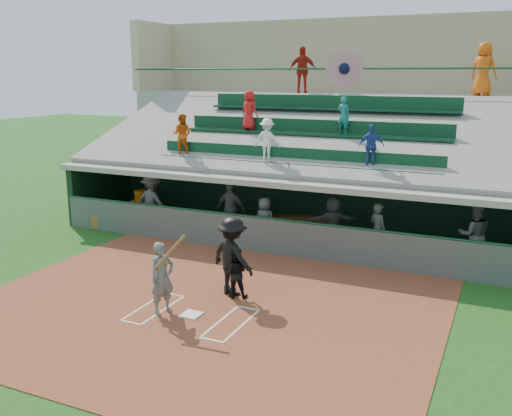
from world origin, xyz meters
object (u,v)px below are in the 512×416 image
at_px(batter_at_plate, 162,278).
at_px(catcher, 235,273).
at_px(white_table, 140,212).
at_px(water_cooler, 141,196).
at_px(home_plate, 191,315).

relative_size(batter_at_plate, catcher, 1.55).
height_order(white_table, water_cooler, water_cooler).
height_order(batter_at_plate, catcher, batter_at_plate).
height_order(home_plate, water_cooler, water_cooler).
height_order(catcher, white_table, catcher).
distance_m(home_plate, catcher, 1.60).
xyz_separation_m(home_plate, batter_at_plate, (-0.65, -0.15, 0.84)).
distance_m(home_plate, white_table, 8.89).
bearing_deg(catcher, batter_at_plate, 35.35).
bearing_deg(catcher, water_cooler, -58.16).
relative_size(home_plate, batter_at_plate, 0.22).
height_order(batter_at_plate, white_table, batter_at_plate).
bearing_deg(water_cooler, white_table, -105.02).
xyz_separation_m(batter_at_plate, white_table, (-5.43, 6.63, -0.47)).
bearing_deg(water_cooler, catcher, -38.37).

